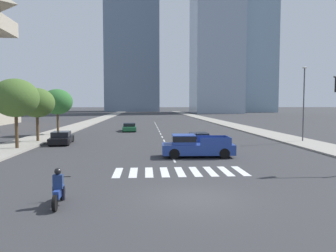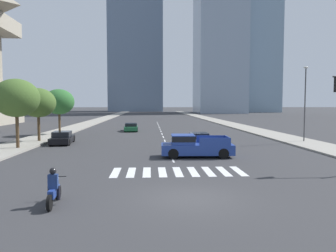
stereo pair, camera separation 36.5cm
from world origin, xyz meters
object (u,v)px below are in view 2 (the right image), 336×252
at_px(sedan_blue_0, 199,141).
at_px(street_tree_second, 38,103).
at_px(sedan_green_1, 131,127).
at_px(sedan_black_2, 62,138).
at_px(pickup_truck, 194,146).
at_px(street_tree_nearest, 16,98).
at_px(street_tree_third, 59,102).
at_px(street_lamp_east, 305,98).
at_px(motorcycle_lead, 54,190).

bearing_deg(sedan_blue_0, street_tree_second, -105.90).
height_order(sedan_green_1, sedan_black_2, sedan_black_2).
relative_size(sedan_blue_0, street_tree_second, 0.85).
distance_m(pickup_truck, street_tree_second, 18.28).
bearing_deg(sedan_blue_0, street_tree_nearest, -87.05).
height_order(sedan_blue_0, sedan_green_1, sedan_blue_0).
height_order(pickup_truck, street_tree_third, street_tree_third).
distance_m(street_lamp_east, street_tree_second, 27.39).
bearing_deg(street_tree_third, street_tree_nearest, -90.00).
bearing_deg(street_tree_second, pickup_truck, -34.90).
bearing_deg(street_tree_second, street_tree_nearest, -90.00).
height_order(pickup_truck, street_tree_second, street_tree_second).
bearing_deg(pickup_truck, street_tree_third, -48.57).
distance_m(street_tree_nearest, street_tree_second, 5.44).
bearing_deg(motorcycle_lead, sedan_blue_0, -30.39).
bearing_deg(motorcycle_lead, sedan_green_1, -5.11).
distance_m(sedan_black_2, street_tree_third, 10.41).
bearing_deg(sedan_black_2, motorcycle_lead, -171.12).
relative_size(sedan_black_2, street_tree_second, 0.87).
bearing_deg(street_tree_nearest, sedan_green_1, 64.81).
bearing_deg(sedan_green_1, street_tree_third, 119.41).
relative_size(street_tree_nearest, street_tree_second, 1.10).
bearing_deg(street_tree_third, pickup_truck, -50.68).
bearing_deg(pickup_truck, street_tree_nearest, -16.12).
bearing_deg(street_tree_third, sedan_green_1, 31.98).
bearing_deg(pickup_truck, sedan_black_2, -33.89).
height_order(motorcycle_lead, sedan_green_1, motorcycle_lead).
xyz_separation_m(sedan_blue_0, sedan_black_2, (-13.13, 3.70, -0.05)).
relative_size(sedan_blue_0, sedan_black_2, 0.98).
relative_size(motorcycle_lead, street_lamp_east, 0.27).
bearing_deg(street_lamp_east, sedan_black_2, 179.28).
height_order(street_tree_nearest, street_tree_third, street_tree_nearest).
bearing_deg(pickup_truck, street_lamp_east, -144.22).
bearing_deg(sedan_black_2, street_tree_nearest, 138.58).
bearing_deg(motorcycle_lead, street_tree_second, 16.44).
bearing_deg(motorcycle_lead, sedan_black_2, 10.56).
bearing_deg(sedan_black_2, street_lamp_east, -95.81).
distance_m(pickup_truck, street_tree_third, 23.53).
height_order(pickup_truck, sedan_green_1, pickup_truck).
bearing_deg(street_lamp_east, street_tree_nearest, -172.68).
relative_size(sedan_black_2, street_lamp_east, 0.63).
relative_size(sedan_green_1, street_lamp_east, 0.64).
bearing_deg(street_lamp_east, sedan_blue_0, -163.40).
relative_size(sedan_green_1, sedan_black_2, 1.01).
distance_m(street_lamp_east, street_tree_nearest, 27.54).
bearing_deg(street_tree_second, sedan_blue_0, -18.44).
bearing_deg(sedan_black_2, sedan_green_1, -26.99).
bearing_deg(street_tree_nearest, street_tree_second, 90.00).
height_order(motorcycle_lead, street_tree_second, street_tree_second).
bearing_deg(sedan_green_1, sedan_black_2, 155.52).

